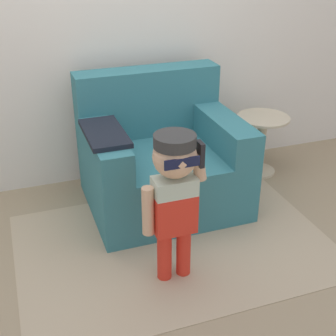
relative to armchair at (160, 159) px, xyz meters
The scene contains 6 objects.
ground_plane 0.46m from the armchair, 135.99° to the right, with size 10.00×10.00×0.00m, color #998466.
wall_back 1.13m from the armchair, 114.28° to the left, with size 10.00×0.05×2.60m.
armchair is the anchor object (origin of this frame).
person_child 0.87m from the armchair, 103.72° to the right, with size 0.35×0.26×0.86m.
side_table 0.89m from the armchair, ahead, with size 0.40×0.40×0.47m.
rug 0.64m from the armchair, 100.12° to the right, with size 1.89×1.31×0.01m.
Camera 1 is at (-0.68, -2.53, 1.74)m, focal length 50.00 mm.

